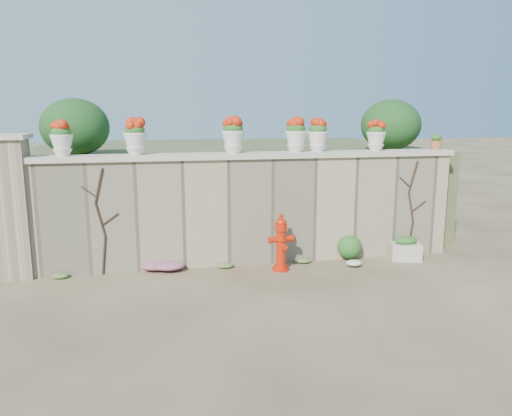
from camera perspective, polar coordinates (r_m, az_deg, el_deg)
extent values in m
plane|color=#4F3C27|center=(8.01, 1.69, -9.92)|extent=(80.00, 80.00, 0.00)
cube|color=#9B8667|center=(9.42, -0.78, -0.35)|extent=(8.00, 0.40, 2.00)
cube|color=beige|center=(9.27, -0.80, 6.03)|extent=(8.10, 0.52, 0.10)
cube|color=#9B8667|center=(9.54, -26.09, -0.13)|extent=(0.60, 0.60, 2.40)
cube|color=beige|center=(9.40, -26.74, 7.30)|extent=(0.72, 0.72, 0.08)
cube|color=#384C23|center=(12.53, -3.54, 2.52)|extent=(9.00, 6.00, 2.00)
ellipsoid|color=#143814|center=(10.38, -19.98, 8.68)|extent=(1.30, 1.30, 1.10)
ellipsoid|color=#143814|center=(11.48, 15.13, 9.14)|extent=(1.30, 1.30, 1.10)
cylinder|color=black|center=(9.25, -16.98, -5.21)|extent=(0.12, 0.04, 0.70)
cylinder|color=black|center=(9.10, -17.37, -1.28)|extent=(0.17, 0.04, 0.61)
cylinder|color=black|center=(8.99, -17.53, 2.46)|extent=(0.18, 0.04, 0.61)
cylinder|color=black|center=(9.08, -16.33, -1.24)|extent=(0.30, 0.02, 0.22)
cylinder|color=black|center=(9.03, -18.59, 1.78)|extent=(0.25, 0.02, 0.21)
cylinder|color=black|center=(10.46, 17.21, -3.34)|extent=(0.12, 0.04, 0.70)
cylinder|color=black|center=(10.31, 17.29, 0.15)|extent=(0.17, 0.04, 0.61)
cylinder|color=black|center=(10.22, 17.53, 3.45)|extent=(0.18, 0.04, 0.61)
cylinder|color=black|center=(10.39, 18.09, 0.18)|extent=(0.30, 0.02, 0.22)
cylinder|color=black|center=(10.15, 16.64, 2.88)|extent=(0.25, 0.02, 0.21)
cylinder|color=red|center=(9.19, 2.82, -6.95)|extent=(0.30, 0.30, 0.05)
cylinder|color=red|center=(9.07, 2.85, -4.55)|extent=(0.18, 0.18, 0.66)
cylinder|color=red|center=(9.03, 2.86, -3.58)|extent=(0.22, 0.22, 0.04)
cylinder|color=red|center=(8.97, 2.87, -2.20)|extent=(0.22, 0.22, 0.13)
ellipsoid|color=red|center=(8.95, 2.88, -1.54)|extent=(0.20, 0.20, 0.15)
cylinder|color=red|center=(8.93, 2.88, -1.00)|extent=(0.07, 0.07, 0.11)
cylinder|color=red|center=(8.97, 1.98, -3.66)|extent=(0.16, 0.13, 0.11)
cylinder|color=red|center=(9.08, 3.73, -3.49)|extent=(0.16, 0.13, 0.11)
cylinder|color=red|center=(8.95, 3.14, -4.41)|extent=(0.11, 0.12, 0.10)
cube|color=beige|center=(10.16, 16.71, -4.81)|extent=(0.64, 0.46, 0.33)
ellipsoid|color=#1E5119|center=(10.10, 16.78, -3.59)|extent=(0.49, 0.36, 0.17)
ellipsoid|color=#1E5119|center=(9.91, 10.78, -4.17)|extent=(0.62, 0.56, 0.59)
ellipsoid|color=#CF2992|center=(9.22, -10.28, -6.41)|extent=(0.93, 0.62, 0.25)
ellipsoid|color=white|center=(9.51, 11.42, -6.15)|extent=(0.49, 0.39, 0.18)
ellipsoid|color=#1E5119|center=(9.20, -21.38, 8.11)|extent=(0.33, 0.33, 0.20)
ellipsoid|color=#B8250B|center=(9.20, -21.41, 8.62)|extent=(0.29, 0.29, 0.21)
ellipsoid|color=#1E5119|center=(9.08, -13.69, 8.66)|extent=(0.35, 0.35, 0.21)
ellipsoid|color=#B8250B|center=(9.08, -13.72, 9.20)|extent=(0.30, 0.30, 0.22)
ellipsoid|color=#1E5119|center=(9.19, -2.63, 9.10)|extent=(0.36, 0.36, 0.22)
ellipsoid|color=#B8250B|center=(9.19, -2.64, 9.66)|extent=(0.32, 0.32, 0.23)
ellipsoid|color=#1E5119|center=(9.45, 4.59, 9.06)|extent=(0.35, 0.35, 0.21)
ellipsoid|color=#B8250B|center=(9.45, 4.60, 9.59)|extent=(0.31, 0.31, 0.22)
ellipsoid|color=#1E5119|center=(9.58, 7.09, 8.93)|extent=(0.34, 0.34, 0.20)
ellipsoid|color=#B8250B|center=(9.57, 7.10, 9.44)|extent=(0.29, 0.29, 0.21)
ellipsoid|color=#1E5119|center=(10.02, 13.60, 8.70)|extent=(0.32, 0.32, 0.19)
ellipsoid|color=#B8250B|center=(10.02, 13.62, 9.16)|extent=(0.28, 0.28, 0.20)
ellipsoid|color=#1E5119|center=(10.64, 19.92, 7.51)|extent=(0.20, 0.20, 0.14)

